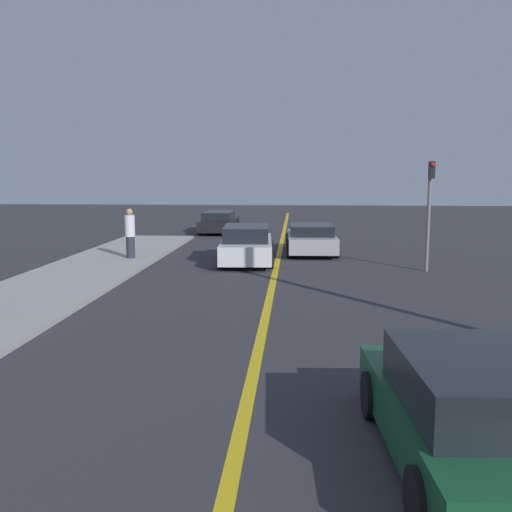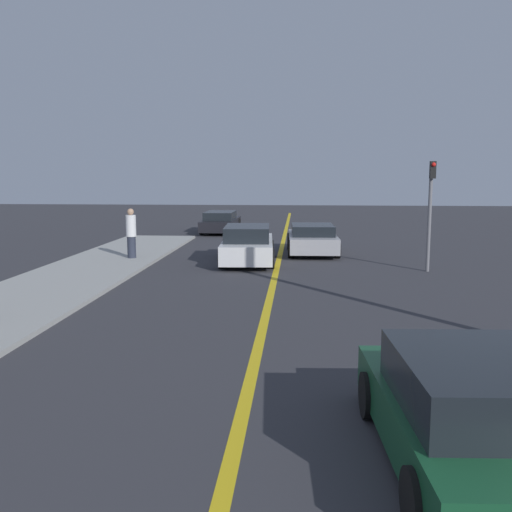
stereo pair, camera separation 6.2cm
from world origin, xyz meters
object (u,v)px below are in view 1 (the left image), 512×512
Objects in this scene: car_far_distant at (311,239)px; pedestrian_by_sign at (130,233)px; car_near_right_lane at (474,413)px; traffic_light at (429,204)px; car_parked_left_lot at (219,222)px; car_ahead_center at (247,245)px.

pedestrian_by_sign is at bearing -162.07° from car_far_distant.
pedestrian_by_sign reaches higher than car_near_right_lane.
car_far_distant is 1.14× the size of traffic_light.
car_near_right_lane reaches higher than car_far_distant.
car_far_distant reaches higher than car_parked_left_lot.
car_parked_left_lot is 10.82m from pedestrian_by_sign.
car_parked_left_lot is 1.32× the size of traffic_light.
car_far_distant is at bearing 132.74° from traffic_light.
car_near_right_lane is at bearing -78.62° from car_ahead_center.
car_far_distant is at bearing 91.47° from car_near_right_lane.
car_ahead_center is at bearing 166.00° from traffic_light.
car_near_right_lane is 16.61m from pedestrian_by_sign.
traffic_light reaches higher than pedestrian_by_sign.
car_ahead_center reaches higher than car_far_distant.
car_far_distant is (-1.33, 16.93, -0.02)m from car_near_right_lane.
car_ahead_center is (-3.73, 14.44, 0.03)m from car_near_right_lane.
car_ahead_center is at bearing 101.46° from car_near_right_lane.
car_near_right_lane is 14.91m from car_ahead_center.
car_parked_left_lot is at bearing 100.80° from car_near_right_lane.
car_near_right_lane is 2.22× the size of pedestrian_by_sign.
car_far_distant is 9.56m from car_parked_left_lot.
car_far_distant is at bearing 42.96° from car_ahead_center.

